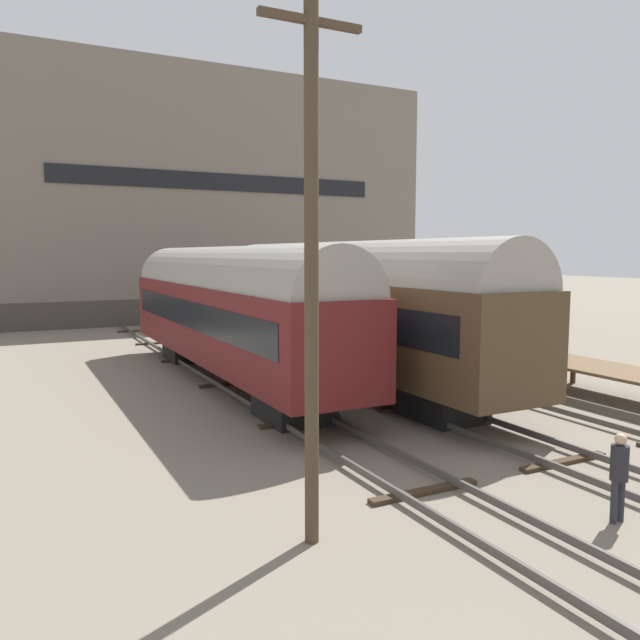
# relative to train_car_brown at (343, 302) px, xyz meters

# --- Properties ---
(ground_plane) EXTENTS (200.00, 200.00, 0.00)m
(ground_plane) POSITION_rel_train_car_brown_xyz_m (0.00, -7.72, -3.07)
(ground_plane) COLOR slate
(track_left) EXTENTS (2.60, 60.00, 0.26)m
(track_left) POSITION_rel_train_car_brown_xyz_m (-4.04, -7.72, -2.93)
(track_left) COLOR #4C4742
(track_left) RESTS_ON ground
(track_middle) EXTENTS (2.60, 60.00, 0.26)m
(track_middle) POSITION_rel_train_car_brown_xyz_m (0.00, -7.72, -2.93)
(track_middle) COLOR #4C4742
(track_middle) RESTS_ON ground
(track_right) EXTENTS (2.60, 60.00, 0.26)m
(track_right) POSITION_rel_train_car_brown_xyz_m (4.04, -7.72, -2.93)
(track_right) COLOR #4C4742
(track_right) RESTS_ON ground
(train_car_brown) EXTENTS (3.01, 18.83, 5.38)m
(train_car_brown) POSITION_rel_train_car_brown_xyz_m (0.00, 0.00, 0.00)
(train_car_brown) COLOR black
(train_car_brown) RESTS_ON ground
(train_car_maroon) EXTENTS (3.06, 18.16, 5.19)m
(train_car_maroon) POSITION_rel_train_car_brown_xyz_m (-4.04, 1.68, -0.12)
(train_car_maroon) COLOR black
(train_car_maroon) RESTS_ON ground
(train_car_grey) EXTENTS (2.99, 16.71, 5.32)m
(train_car_grey) POSITION_rel_train_car_brown_xyz_m (4.04, 4.09, -0.04)
(train_car_grey) COLOR black
(train_car_grey) RESTS_ON ground
(station_platform) EXTENTS (2.50, 11.42, 1.06)m
(station_platform) POSITION_rel_train_car_brown_xyz_m (6.60, -4.29, -2.10)
(station_platform) COLOR brown
(station_platform) RESTS_ON ground
(bench) EXTENTS (1.40, 0.40, 0.91)m
(bench) POSITION_rel_train_car_brown_xyz_m (6.76, -3.61, -1.52)
(bench) COLOR #2D4C33
(bench) RESTS_ON station_platform
(person_worker) EXTENTS (0.32, 0.32, 1.68)m
(person_worker) POSITION_rel_train_car_brown_xyz_m (-1.69, -13.44, -2.06)
(person_worker) COLOR #282833
(person_worker) RESTS_ON ground
(utility_pole) EXTENTS (1.80, 0.24, 9.76)m
(utility_pole) POSITION_rel_train_car_brown_xyz_m (-7.05, -11.57, 1.97)
(utility_pole) COLOR #473828
(utility_pole) RESTS_ON ground
(warehouse_building) EXTENTS (33.42, 12.90, 18.12)m
(warehouse_building) POSITION_rel_train_car_brown_xyz_m (2.80, 28.95, 5.99)
(warehouse_building) COLOR #46403A
(warehouse_building) RESTS_ON ground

